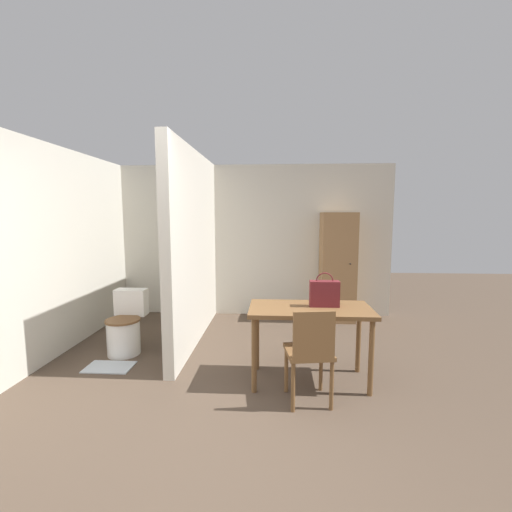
% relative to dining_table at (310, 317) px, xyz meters
% --- Properties ---
extents(ground_plane, '(16.00, 16.00, 0.00)m').
position_rel_dining_table_xyz_m(ground_plane, '(-0.94, -1.24, -0.67)').
color(ground_plane, '#4C3D30').
extents(wall_back, '(4.99, 0.12, 2.50)m').
position_rel_dining_table_xyz_m(wall_back, '(-0.94, 2.41, 0.58)').
color(wall_back, beige).
rests_on(wall_back, ground_plane).
extents(wall_left, '(0.12, 4.59, 2.50)m').
position_rel_dining_table_xyz_m(wall_left, '(-2.99, 0.55, 0.58)').
color(wall_left, beige).
rests_on(wall_left, ground_plane).
extents(partition_wall, '(0.12, 2.43, 2.50)m').
position_rel_dining_table_xyz_m(partition_wall, '(-1.43, 1.14, 0.58)').
color(partition_wall, beige).
rests_on(partition_wall, ground_plane).
extents(dining_table, '(1.21, 0.61, 0.77)m').
position_rel_dining_table_xyz_m(dining_table, '(0.00, 0.00, 0.00)').
color(dining_table, brown).
rests_on(dining_table, ground_plane).
extents(wooden_chair, '(0.45, 0.45, 0.88)m').
position_rel_dining_table_xyz_m(wooden_chair, '(-0.04, -0.43, -0.18)').
color(wooden_chair, brown).
rests_on(wooden_chair, ground_plane).
extents(toilet, '(0.41, 0.56, 0.75)m').
position_rel_dining_table_xyz_m(toilet, '(-2.18, 0.63, -0.36)').
color(toilet, white).
rests_on(toilet, ground_plane).
extents(handbag, '(0.29, 0.11, 0.34)m').
position_rel_dining_table_xyz_m(handbag, '(0.14, 0.05, 0.23)').
color(handbag, maroon).
rests_on(handbag, dining_table).
extents(wooden_cabinet, '(0.53, 0.48, 1.72)m').
position_rel_dining_table_xyz_m(wooden_cabinet, '(0.64, 2.10, 0.19)').
color(wooden_cabinet, '#997047').
rests_on(wooden_cabinet, ground_plane).
extents(bath_mat, '(0.51, 0.31, 0.01)m').
position_rel_dining_table_xyz_m(bath_mat, '(-2.18, 0.18, -0.67)').
color(bath_mat, '#B2BCC6').
rests_on(bath_mat, ground_plane).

